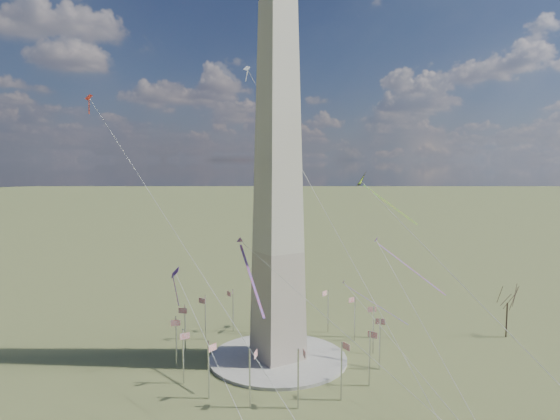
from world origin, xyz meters
TOP-DOWN VIEW (x-y plane):
  - ground at (0.00, 0.00)m, footprint 2000.00×2000.00m
  - plaza at (0.00, 0.00)m, footprint 36.00×36.00m
  - washington_monument at (0.00, 0.00)m, footprint 15.56×15.56m
  - flagpole_ring at (-0.00, -0.00)m, footprint 54.40×54.40m
  - tree_near at (65.97, -21.40)m, footprint 8.87×8.87m
  - kite_delta_black at (31.71, 3.14)m, footprint 14.47×17.19m
  - kite_diamond_purple at (-24.82, 7.39)m, footprint 2.51×3.45m
  - kite_streamer_left at (26.91, -16.39)m, footprint 8.95×17.76m
  - kite_streamer_mid at (-9.74, -1.63)m, footprint 6.35×21.59m
  - kite_streamer_right at (31.09, 0.60)m, footprint 16.35×12.52m
  - kite_small_red at (-39.00, 29.05)m, footprint 1.69×1.85m
  - kite_small_white at (12.63, 39.57)m, footprint 1.94×1.70m

SIDE VIEW (x-z plane):
  - ground at x=0.00m, z-range 0.00..0.00m
  - plaza at x=0.00m, z-range 0.00..0.80m
  - flagpole_ring at x=0.00m, z-range 0.77..13.77m
  - tree_near at x=65.97m, z-range 3.31..18.84m
  - kite_streamer_right at x=31.09m, z-range 5.06..18.42m
  - kite_diamond_purple at x=-24.82m, z-range 18.81..28.89m
  - kite_streamer_mid at x=-9.74m, z-range 18.92..33.96m
  - kite_streamer_left at x=26.91m, z-range 19.95..32.99m
  - kite_delta_black at x=31.71m, z-range 37.54..52.70m
  - washington_monument at x=0.00m, z-range -2.05..97.95m
  - kite_small_red at x=-39.00m, z-range 65.04..70.16m
  - kite_small_white at x=12.63m, z-range 78.84..83.91m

